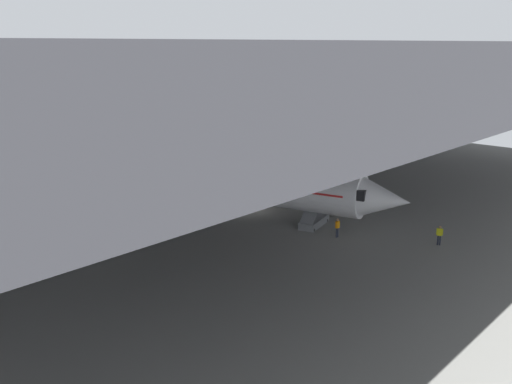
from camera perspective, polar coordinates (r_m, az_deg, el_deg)
ground_plane at (r=58.13m, az=-0.89°, el=-1.74°), size 110.00×110.00×0.00m
hangar_structure at (r=65.86m, az=-10.01°, el=14.30°), size 121.00×99.00×16.81m
airplane_main at (r=56.60m, az=-4.52°, el=1.54°), size 38.75×39.40×12.33m
boarding_stairs at (r=52.99m, az=5.99°, el=-2.65°), size 4.59×2.43×4.84m
crew_worker_near_nose at (r=50.08m, az=18.32°, el=-4.13°), size 0.31×0.53×1.74m
crew_worker_by_stairs at (r=49.96m, az=8.36°, el=-3.53°), size 0.55×0.26×1.75m
baggage_tug at (r=68.03m, az=-8.30°, el=1.06°), size 2.16×2.50×0.90m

